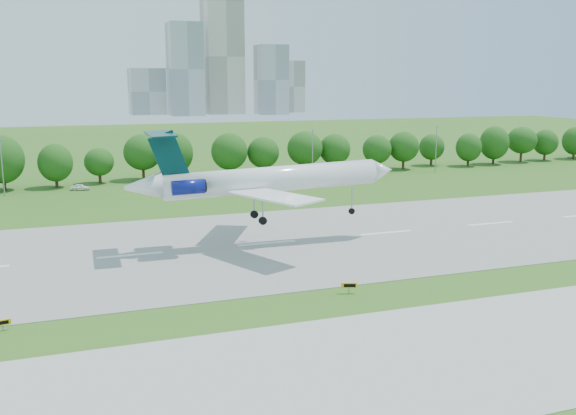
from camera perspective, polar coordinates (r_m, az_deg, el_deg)
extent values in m
plane|color=#255716|center=(68.55, -11.67, -9.53)|extent=(600.00, 600.00, 0.00)
cube|color=gray|center=(92.22, -13.86, -4.16)|extent=(400.00, 45.00, 0.08)
cube|color=#ADADA8|center=(52.24, -8.78, -16.26)|extent=(400.00, 23.00, 0.08)
cylinder|color=#382314|center=(157.70, -23.68, 2.21)|extent=(0.70, 0.70, 3.60)
sphere|color=#144210|center=(157.14, -23.81, 3.79)|extent=(8.40, 8.40, 8.40)
cylinder|color=#382314|center=(159.74, -9.23, 3.12)|extent=(0.70, 0.70, 3.60)
sphere|color=#144210|center=(159.19, -9.28, 4.69)|extent=(8.40, 8.40, 8.40)
cylinder|color=#382314|center=(171.36, 4.06, 3.78)|extent=(0.70, 0.70, 3.60)
sphere|color=#144210|center=(170.84, 4.08, 5.25)|extent=(8.40, 8.40, 8.40)
cylinder|color=#382314|center=(190.82, 15.17, 4.18)|extent=(0.70, 0.70, 3.60)
sphere|color=#144210|center=(190.35, 15.24, 5.50)|extent=(8.40, 8.40, 8.40)
cylinder|color=#382314|center=(216.00, 23.97, 4.39)|extent=(0.70, 0.70, 3.60)
sphere|color=#144210|center=(215.59, 24.06, 5.55)|extent=(8.40, 8.40, 8.40)
cylinder|color=gray|center=(147.27, -24.06, 3.25)|extent=(0.24, 0.24, 12.00)
cube|color=gray|center=(146.64, -24.25, 5.61)|extent=(0.90, 0.25, 0.18)
cylinder|color=gray|center=(148.59, -10.48, 4.11)|extent=(0.24, 0.24, 12.00)
cube|color=gray|center=(147.97, -10.57, 6.45)|extent=(0.90, 0.25, 0.18)
cylinder|color=gray|center=(157.86, 2.19, 4.70)|extent=(0.24, 0.24, 12.00)
cube|color=gray|center=(157.28, 2.21, 6.91)|extent=(0.90, 0.25, 0.18)
cylinder|color=gray|center=(173.81, 13.02, 5.02)|extent=(0.24, 0.24, 12.00)
cube|color=gray|center=(173.28, 13.11, 7.03)|extent=(0.90, 0.25, 0.18)
cube|color=#B2B2B7|center=(451.43, -9.13, 12.02)|extent=(22.00, 22.00, 62.00)
cube|color=beige|center=(472.67, -5.84, 13.16)|extent=(26.00, 26.00, 80.00)
cube|color=#B2B2B7|center=(461.41, -1.50, 11.27)|extent=(20.00, 20.00, 48.00)
cube|color=beige|center=(492.54, 0.17, 10.69)|extent=(18.00, 18.00, 38.00)
cube|color=#B2B2B7|center=(472.57, -12.42, 10.04)|extent=(24.00, 24.00, 32.00)
cylinder|color=white|center=(94.38, -1.42, 2.53)|extent=(32.30, 4.56, 4.73)
cone|color=white|center=(100.79, 8.31, 3.28)|extent=(3.63, 3.83, 3.85)
cone|color=white|center=(90.90, -12.75, 1.82)|extent=(5.34, 3.88, 3.90)
cube|color=white|center=(86.94, -1.22, 1.02)|extent=(10.47, 14.90, 0.43)
cube|color=white|center=(101.18, -3.69, 2.45)|extent=(11.00, 14.85, 0.43)
cube|color=#043036|center=(90.73, -10.57, 4.53)|extent=(5.61, 0.68, 7.28)
cube|color=#043036|center=(90.30, -11.31, 6.43)|extent=(3.69, 10.25, 0.34)
cylinder|color=navy|center=(88.87, -8.86, 1.80)|extent=(4.61, 2.15, 2.17)
cylinder|color=navy|center=(94.31, -9.42, 2.33)|extent=(4.61, 2.15, 2.17)
cylinder|color=gray|center=(99.41, 5.70, 0.73)|extent=(0.21, 0.21, 3.75)
cylinder|color=black|center=(99.77, 5.68, -0.33)|extent=(0.97, 0.35, 0.96)
cylinder|color=gray|center=(92.22, -2.27, -0.05)|extent=(0.26, 0.26, 3.75)
cylinder|color=black|center=(92.61, -2.26, -1.19)|extent=(1.19, 0.51, 1.18)
cylinder|color=gray|center=(96.68, -3.03, 0.47)|extent=(0.26, 0.26, 3.75)
cylinder|color=black|center=(97.04, -3.02, -0.62)|extent=(1.19, 0.51, 1.18)
cube|color=gray|center=(69.49, -24.03, -9.70)|extent=(0.12, 0.12, 0.70)
cube|color=#F9B40D|center=(69.32, -24.06, -9.31)|extent=(1.61, 0.46, 0.55)
cube|color=black|center=(69.22, -24.05, -9.34)|extent=(1.19, 0.23, 0.35)
cube|color=gray|center=(74.44, 5.43, -7.32)|extent=(0.14, 0.14, 0.80)
cube|color=#F9B40D|center=(74.26, 5.44, -6.90)|extent=(1.80, 0.78, 0.63)
cube|color=black|center=(74.14, 5.45, -6.93)|extent=(1.31, 0.46, 0.40)
imported|color=white|center=(149.57, -17.98, 1.73)|extent=(4.31, 2.66, 1.37)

